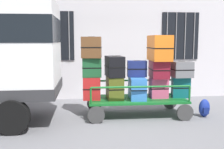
{
  "coord_description": "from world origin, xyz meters",
  "views": [
    {
      "loc": [
        -0.89,
        -6.17,
        1.88
      ],
      "look_at": [
        -0.22,
        0.38,
        1.04
      ],
      "focal_mm": 43.75,
      "sensor_mm": 36.0,
      "label": 1
    }
  ],
  "objects_px": {
    "suitcase_midleft_bottom": "(115,88)",
    "suitcase_right_middle": "(181,69)",
    "luggage_cart": "(137,101)",
    "suitcase_midright_middle": "(159,69)",
    "suitcase_midleft_middle": "(115,66)",
    "suitcase_midright_top": "(159,48)",
    "backpack": "(204,108)",
    "suitcase_midright_bottom": "(158,88)",
    "suitcase_left_bottom": "(92,88)",
    "suitcase_center_bottom": "(137,88)",
    "suitcase_left_top": "(92,47)",
    "suitcase_center_middle": "(137,69)",
    "suitcase_right_bottom": "(181,87)",
    "suitcase_left_middle": "(92,67)"
  },
  "relations": [
    {
      "from": "suitcase_midright_bottom",
      "to": "suitcase_right_middle",
      "type": "distance_m",
      "value": 0.73
    },
    {
      "from": "suitcase_center_middle",
      "to": "suitcase_midleft_middle",
      "type": "bearing_deg",
      "value": -178.42
    },
    {
      "from": "suitcase_center_middle",
      "to": "suitcase_midright_middle",
      "type": "bearing_deg",
      "value": 0.48
    },
    {
      "from": "suitcase_center_middle",
      "to": "luggage_cart",
      "type": "bearing_deg",
      "value": -90.0
    },
    {
      "from": "suitcase_right_bottom",
      "to": "backpack",
      "type": "relative_size",
      "value": 1.18
    },
    {
      "from": "suitcase_left_top",
      "to": "backpack",
      "type": "bearing_deg",
      "value": -6.16
    },
    {
      "from": "luggage_cart",
      "to": "suitcase_left_bottom",
      "type": "relative_size",
      "value": 4.49
    },
    {
      "from": "suitcase_center_bottom",
      "to": "suitcase_center_middle",
      "type": "height_order",
      "value": "suitcase_center_middle"
    },
    {
      "from": "suitcase_midright_middle",
      "to": "backpack",
      "type": "relative_size",
      "value": 1.65
    },
    {
      "from": "suitcase_right_bottom",
      "to": "suitcase_right_middle",
      "type": "bearing_deg",
      "value": 90.0
    },
    {
      "from": "luggage_cart",
      "to": "suitcase_midleft_middle",
      "type": "bearing_deg",
      "value": 178.41
    },
    {
      "from": "suitcase_midleft_middle",
      "to": "suitcase_midright_middle",
      "type": "distance_m",
      "value": 1.11
    },
    {
      "from": "suitcase_left_middle",
      "to": "suitcase_center_middle",
      "type": "distance_m",
      "value": 1.11
    },
    {
      "from": "backpack",
      "to": "suitcase_midright_bottom",
      "type": "bearing_deg",
      "value": 162.66
    },
    {
      "from": "suitcase_right_bottom",
      "to": "backpack",
      "type": "bearing_deg",
      "value": -28.19
    },
    {
      "from": "suitcase_center_middle",
      "to": "suitcase_midright_bottom",
      "type": "height_order",
      "value": "suitcase_center_middle"
    },
    {
      "from": "luggage_cart",
      "to": "suitcase_midright_middle",
      "type": "height_order",
      "value": "suitcase_midright_middle"
    },
    {
      "from": "suitcase_midright_top",
      "to": "suitcase_center_middle",
      "type": "bearing_deg",
      "value": 178.69
    },
    {
      "from": "suitcase_left_bottom",
      "to": "suitcase_midright_middle",
      "type": "height_order",
      "value": "suitcase_midright_middle"
    },
    {
      "from": "suitcase_right_bottom",
      "to": "suitcase_right_middle",
      "type": "xyz_separation_m",
      "value": [
        0.0,
        0.01,
        0.46
      ]
    },
    {
      "from": "suitcase_right_bottom",
      "to": "suitcase_center_middle",
      "type": "bearing_deg",
      "value": 177.24
    },
    {
      "from": "suitcase_center_bottom",
      "to": "backpack",
      "type": "height_order",
      "value": "suitcase_center_bottom"
    },
    {
      "from": "suitcase_midleft_bottom",
      "to": "suitcase_midright_bottom",
      "type": "relative_size",
      "value": 1.14
    },
    {
      "from": "suitcase_left_top",
      "to": "suitcase_midright_bottom",
      "type": "bearing_deg",
      "value": 1.32
    },
    {
      "from": "suitcase_left_middle",
      "to": "backpack",
      "type": "height_order",
      "value": "suitcase_left_middle"
    },
    {
      "from": "suitcase_midright_bottom",
      "to": "suitcase_midright_middle",
      "type": "distance_m",
      "value": 0.47
    },
    {
      "from": "suitcase_midleft_bottom",
      "to": "suitcase_right_middle",
      "type": "bearing_deg",
      "value": 0.35
    },
    {
      "from": "suitcase_center_bottom",
      "to": "suitcase_midleft_bottom",
      "type": "bearing_deg",
      "value": -179.26
    },
    {
      "from": "suitcase_right_middle",
      "to": "suitcase_midright_middle",
      "type": "bearing_deg",
      "value": 174.71
    },
    {
      "from": "suitcase_midright_bottom",
      "to": "suitcase_midleft_middle",
      "type": "bearing_deg",
      "value": -178.96
    },
    {
      "from": "suitcase_midleft_bottom",
      "to": "suitcase_center_bottom",
      "type": "height_order",
      "value": "suitcase_midleft_bottom"
    },
    {
      "from": "suitcase_left_bottom",
      "to": "suitcase_center_bottom",
      "type": "relative_size",
      "value": 0.66
    },
    {
      "from": "suitcase_left_middle",
      "to": "suitcase_midleft_middle",
      "type": "height_order",
      "value": "suitcase_midleft_middle"
    },
    {
      "from": "suitcase_midright_bottom",
      "to": "suitcase_right_middle",
      "type": "height_order",
      "value": "suitcase_right_middle"
    },
    {
      "from": "suitcase_left_top",
      "to": "suitcase_midright_middle",
      "type": "distance_m",
      "value": 1.75
    },
    {
      "from": "suitcase_midright_top",
      "to": "suitcase_left_middle",
      "type": "bearing_deg",
      "value": 179.63
    },
    {
      "from": "luggage_cart",
      "to": "suitcase_midright_top",
      "type": "xyz_separation_m",
      "value": [
        0.56,
        0.02,
        1.31
      ]
    },
    {
      "from": "suitcase_left_top",
      "to": "luggage_cart",
      "type": "bearing_deg",
      "value": 0.15
    },
    {
      "from": "luggage_cart",
      "to": "suitcase_left_top",
      "type": "xyz_separation_m",
      "value": [
        -1.11,
        -0.0,
        1.33
      ]
    },
    {
      "from": "suitcase_midright_top",
      "to": "suitcase_right_middle",
      "type": "height_order",
      "value": "suitcase_midright_top"
    },
    {
      "from": "suitcase_midright_middle",
      "to": "suitcase_midleft_bottom",
      "type": "bearing_deg",
      "value": -176.82
    },
    {
      "from": "suitcase_left_middle",
      "to": "backpack",
      "type": "distance_m",
      "value": 2.93
    },
    {
      "from": "suitcase_left_top",
      "to": "suitcase_right_bottom",
      "type": "distance_m",
      "value": 2.44
    },
    {
      "from": "luggage_cart",
      "to": "suitcase_midleft_middle",
      "type": "xyz_separation_m",
      "value": [
        -0.56,
        0.02,
        0.87
      ]
    },
    {
      "from": "suitcase_right_middle",
      "to": "suitcase_midleft_middle",
      "type": "bearing_deg",
      "value": 178.92
    },
    {
      "from": "luggage_cart",
      "to": "suitcase_midright_middle",
      "type": "distance_m",
      "value": 0.96
    },
    {
      "from": "suitcase_midright_bottom",
      "to": "backpack",
      "type": "distance_m",
      "value": 1.22
    },
    {
      "from": "suitcase_midleft_middle",
      "to": "suitcase_right_middle",
      "type": "bearing_deg",
      "value": -1.08
    },
    {
      "from": "luggage_cart",
      "to": "suitcase_right_bottom",
      "type": "height_order",
      "value": "suitcase_right_bottom"
    },
    {
      "from": "suitcase_center_middle",
      "to": "suitcase_left_bottom",
      "type": "bearing_deg",
      "value": -177.69
    }
  ]
}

